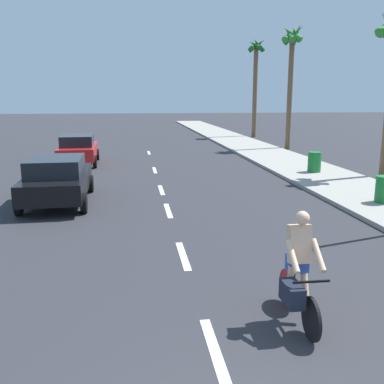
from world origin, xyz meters
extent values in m
plane|color=#2D2D33|center=(0.00, 20.00, 0.00)|extent=(160.00, 160.00, 0.00)
cube|color=#9E998E|center=(7.30, 22.00, 0.07)|extent=(3.60, 80.00, 0.14)
cube|color=white|center=(0.00, 2.65, 0.00)|extent=(0.16, 1.80, 0.01)
cube|color=white|center=(0.00, 6.48, 0.00)|extent=(0.16, 1.80, 0.01)
cube|color=white|center=(0.00, 10.51, 0.00)|extent=(0.16, 1.80, 0.01)
cube|color=white|center=(0.00, 13.67, 0.00)|extent=(0.16, 1.80, 0.01)
cube|color=white|center=(0.00, 18.41, 0.00)|extent=(0.16, 1.80, 0.01)
cube|color=white|center=(0.00, 25.42, 0.00)|extent=(0.16, 1.80, 0.01)
cylinder|color=black|center=(1.45, 2.77, 0.33)|extent=(0.06, 0.66, 0.66)
cylinder|color=red|center=(1.46, 3.82, 0.33)|extent=(0.06, 0.66, 0.66)
cube|color=black|center=(1.46, 3.29, 0.51)|extent=(0.05, 0.95, 0.04)
cylinder|color=black|center=(1.46, 3.50, 0.75)|extent=(0.03, 0.03, 0.48)
cube|color=black|center=(1.45, 2.85, 0.88)|extent=(0.56, 0.04, 0.03)
cube|color=beige|center=(1.46, 3.37, 1.28)|extent=(0.34, 0.32, 0.63)
sphere|color=beige|center=(1.46, 3.31, 1.71)|extent=(0.22, 0.22, 0.22)
cube|color=#2D51B7|center=(1.46, 3.43, 0.95)|extent=(0.32, 0.22, 0.28)
cube|color=black|center=(1.23, 3.01, 0.63)|extent=(0.25, 0.52, 0.32)
cylinder|color=beige|center=(1.58, 3.37, 0.63)|extent=(0.11, 0.32, 0.62)
cylinder|color=beige|center=(1.34, 3.37, 0.63)|extent=(0.11, 0.20, 0.63)
cylinder|color=beige|center=(1.65, 3.11, 1.18)|extent=(0.10, 0.49, 0.41)
cylinder|color=beige|center=(1.25, 3.11, 1.18)|extent=(0.10, 0.49, 0.41)
cube|color=black|center=(-3.59, 12.13, 0.69)|extent=(2.01, 4.61, 0.64)
cube|color=black|center=(-3.59, 11.90, 1.29)|extent=(1.74, 2.41, 0.56)
cylinder|color=black|center=(-4.59, 13.66, 0.32)|extent=(0.19, 0.64, 0.64)
cylinder|color=black|center=(-2.66, 13.70, 0.32)|extent=(0.19, 0.64, 0.64)
cylinder|color=black|center=(-4.52, 10.55, 0.32)|extent=(0.19, 0.64, 0.64)
cylinder|color=black|center=(-2.60, 10.59, 0.32)|extent=(0.19, 0.64, 0.64)
cube|color=red|center=(-3.93, 20.98, 0.69)|extent=(1.97, 4.44, 0.64)
cube|color=black|center=(-3.93, 20.76, 1.29)|extent=(1.69, 2.33, 0.56)
cylinder|color=black|center=(-4.90, 22.44, 0.32)|extent=(0.20, 0.65, 0.64)
cylinder|color=black|center=(-3.06, 22.50, 0.32)|extent=(0.20, 0.65, 0.64)
cylinder|color=black|center=(-4.81, 19.46, 0.32)|extent=(0.20, 0.65, 0.64)
cylinder|color=black|center=(-2.97, 19.52, 0.32)|extent=(0.20, 0.65, 0.64)
cylinder|color=brown|center=(9.59, 26.00, 3.87)|extent=(0.34, 0.34, 7.73)
cone|color=#2D8433|center=(9.84, 25.98, 7.58)|extent=(0.52, 1.72, 1.39)
cone|color=#2D8433|center=(9.72, 26.21, 7.58)|extent=(1.43, 1.14, 1.44)
cone|color=#2D8433|center=(9.44, 26.20, 7.58)|extent=(1.36, 1.20, 1.26)
cone|color=#2D8433|center=(9.34, 25.98, 7.58)|extent=(0.52, 1.51, 1.26)
cone|color=#2D8433|center=(9.47, 25.77, 7.58)|extent=(1.42, 1.02, 1.28)
cone|color=#2D8433|center=(9.74, 25.80, 7.58)|extent=(1.31, 1.22, 1.13)
cylinder|color=brown|center=(9.92, 35.62, 4.08)|extent=(0.39, 0.39, 8.15)
cone|color=#195B23|center=(10.16, 35.65, 8.00)|extent=(0.57, 1.61, 0.95)
cone|color=#195B23|center=(10.02, 35.85, 8.00)|extent=(1.59, 1.10, 1.33)
cone|color=#195B23|center=(9.73, 35.78, 8.00)|extent=(1.30, 1.64, 1.29)
cone|color=#195B23|center=(9.73, 35.45, 8.00)|extent=(1.18, 1.35, 1.19)
cone|color=#195B23|center=(10.04, 35.40, 8.00)|extent=(1.49, 1.12, 1.30)
cylinder|color=#19722D|center=(7.25, 16.09, 0.60)|extent=(0.60, 0.60, 0.92)
camera|label=1|loc=(-1.07, -2.71, 3.49)|focal=40.46mm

